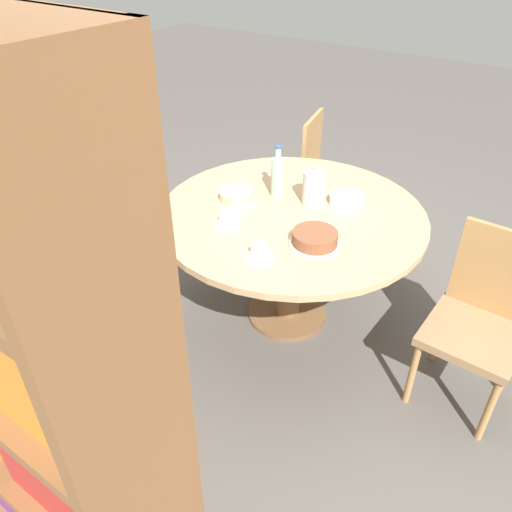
{
  "coord_description": "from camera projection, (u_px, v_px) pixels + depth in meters",
  "views": [
    {
      "loc": [
        -1.16,
        2.01,
        2.04
      ],
      "look_at": [
        0.0,
        0.33,
        0.63
      ],
      "focal_mm": 35.0,
      "sensor_mm": 36.0,
      "label": 1
    }
  ],
  "objects": [
    {
      "name": "ground_plane",
      "position": [
        287.0,
        315.0,
        3.06
      ],
      "size": [
        14.0,
        14.0,
        0.0
      ],
      "primitive_type": "plane",
      "color": "#56514C"
    },
    {
      "name": "dining_table",
      "position": [
        291.0,
        230.0,
        2.72
      ],
      "size": [
        1.42,
        1.42,
        0.73
      ],
      "color": "brown",
      "rests_on": "ground_plane"
    },
    {
      "name": "chair_a",
      "position": [
        328.0,
        176.0,
        3.59
      ],
      "size": [
        0.5,
        0.5,
        0.89
      ],
      "rotation": [
        0.0,
        0.0,
        4.93
      ],
      "color": "#A87A47",
      "rests_on": "ground_plane"
    },
    {
      "name": "chair_b",
      "position": [
        101.0,
        282.0,
        2.57
      ],
      "size": [
        0.59,
        0.59,
        0.89
      ],
      "rotation": [
        0.0,
        0.0,
        7.1
      ],
      "color": "#A87A47",
      "rests_on": "ground_plane"
    },
    {
      "name": "chair_c",
      "position": [
        480.0,
        319.0,
        2.33
      ],
      "size": [
        0.44,
        0.44,
        0.89
      ],
      "rotation": [
        0.0,
        0.0,
        9.39
      ],
      "color": "#A87A47",
      "rests_on": "ground_plane"
    },
    {
      "name": "bookshelf",
      "position": [
        24.0,
        404.0,
        1.33
      ],
      "size": [
        1.02,
        0.28,
        1.93
      ],
      "rotation": [
        0.0,
        0.0,
        3.14
      ],
      "color": "brown",
      "rests_on": "ground_plane"
    },
    {
      "name": "coffee_pot",
      "position": [
        314.0,
        187.0,
        2.66
      ],
      "size": [
        0.12,
        0.12,
        0.22
      ],
      "color": "silver",
      "rests_on": "dining_table"
    },
    {
      "name": "water_bottle",
      "position": [
        278.0,
        176.0,
        2.73
      ],
      "size": [
        0.07,
        0.07,
        0.29
      ],
      "color": "#99C6A3",
      "rests_on": "dining_table"
    },
    {
      "name": "cake_main",
      "position": [
        315.0,
        239.0,
        2.36
      ],
      "size": [
        0.25,
        0.25,
        0.07
      ],
      "color": "silver",
      "rests_on": "dining_table"
    },
    {
      "name": "cake_second",
      "position": [
        237.0,
        197.0,
        2.71
      ],
      "size": [
        0.22,
        0.22,
        0.07
      ],
      "color": "silver",
      "rests_on": "dining_table"
    },
    {
      "name": "cup_a",
      "position": [
        227.0,
        221.0,
        2.51
      ],
      "size": [
        0.14,
        0.14,
        0.07
      ],
      "color": "white",
      "rests_on": "dining_table"
    },
    {
      "name": "cup_b",
      "position": [
        259.0,
        253.0,
        2.27
      ],
      "size": [
        0.14,
        0.14,
        0.07
      ],
      "color": "white",
      "rests_on": "dining_table"
    },
    {
      "name": "plate_stack",
      "position": [
        347.0,
        200.0,
        2.7
      ],
      "size": [
        0.19,
        0.19,
        0.05
      ],
      "color": "white",
      "rests_on": "dining_table"
    }
  ]
}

